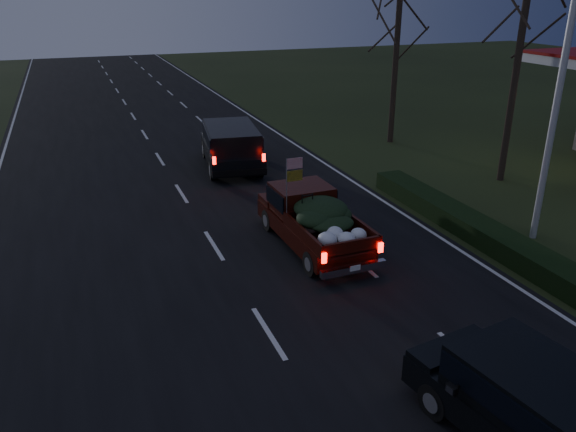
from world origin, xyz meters
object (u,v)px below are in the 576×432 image
object	(u,v)px
pickup_truck	(313,217)
rear_suv	(548,410)
lead_suv	(231,142)
light_pole	(565,57)

from	to	relation	value
pickup_truck	rear_suv	world-z (taller)	pickup_truck
lead_suv	rear_suv	distance (m)	17.62
light_pole	rear_suv	size ratio (longest dim) A/B	1.93
pickup_truck	lead_suv	bearing A→B (deg)	89.36
lead_suv	rear_suv	size ratio (longest dim) A/B	1.15
pickup_truck	lead_suv	xyz separation A→B (m)	(-0.07, 8.62, 0.19)
light_pole	pickup_truck	world-z (taller)	light_pole
light_pole	lead_suv	distance (m)	13.29
pickup_truck	lead_suv	distance (m)	8.62
lead_suv	rear_suv	world-z (taller)	lead_suv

